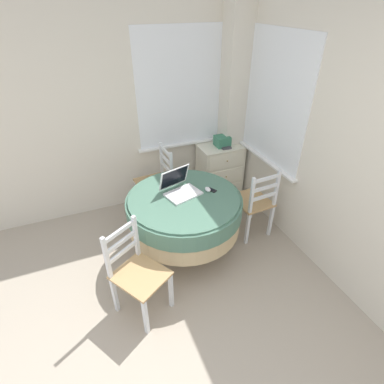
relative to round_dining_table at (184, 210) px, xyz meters
The scene contains 11 objects.
corner_room_shell 0.82m from the round_dining_table, 27.28° to the left, with size 4.29×4.55×2.55m.
round_dining_table is the anchor object (origin of this frame).
laptop 0.24m from the round_dining_table, 94.15° to the left, with size 0.42×0.40×0.25m.
computer_mouse 0.33m from the round_dining_table, ahead, with size 0.05×0.08×0.04m.
cell_phone 0.36m from the round_dining_table, ahead, with size 0.10×0.12×0.01m.
dining_chair_near_back_window 0.87m from the round_dining_table, 93.53° to the left, with size 0.46×0.42×0.89m.
dining_chair_near_right_window 0.87m from the round_dining_table, ahead, with size 0.41×0.45×0.89m.
dining_chair_camera_near 0.86m from the round_dining_table, 140.35° to the right, with size 0.55×0.57×0.89m.
corner_cabinet 1.31m from the round_dining_table, 46.15° to the left, with size 0.61×0.42×0.75m.
storage_box 1.32m from the round_dining_table, 45.51° to the left, with size 0.19×0.18×0.14m.
book_on_cabinet 1.30m from the round_dining_table, 44.01° to the left, with size 0.12×0.21×0.02m.
Camera 1 is at (-0.09, -0.86, 2.46)m, focal length 28.00 mm.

